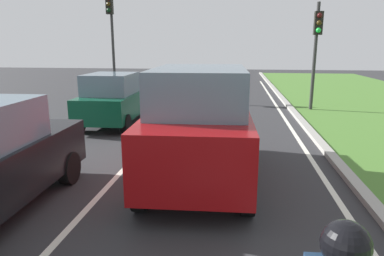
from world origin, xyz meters
name	(u,v)px	position (x,y,z in m)	size (l,w,h in m)	color
ground_plane	(185,125)	(0.00, 14.00, 0.00)	(60.00, 60.00, 0.00)	#2D2D30
lane_line_center	(165,125)	(-0.70, 14.00, 0.00)	(0.12, 32.00, 0.01)	silver
lane_line_right_edge	(291,128)	(3.60, 14.00, 0.00)	(0.12, 32.00, 0.01)	silver
curb_right	(307,127)	(4.10, 14.00, 0.06)	(0.24, 48.00, 0.12)	#9E9B93
car_suv_ahead	(200,124)	(1.04, 9.13, 1.17)	(2.11, 4.57, 2.28)	maroon
car_hatchback_far	(113,99)	(-2.46, 13.84, 0.88)	(1.82, 3.74, 1.78)	#0C472D
traffic_light_near_right	(317,40)	(4.90, 17.33, 2.91)	(0.32, 0.50, 4.39)	#2D2D2D
traffic_light_overhead_left	(111,27)	(-4.52, 19.69, 3.61)	(0.32, 0.50, 5.36)	#2D2D2D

